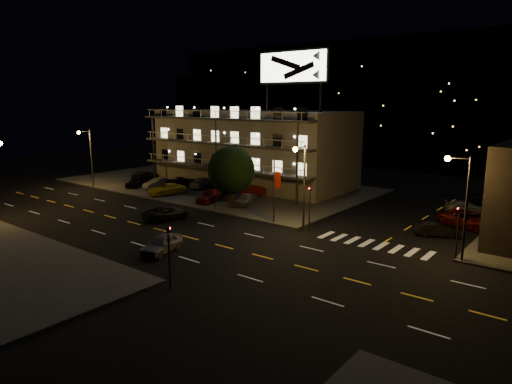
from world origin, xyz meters
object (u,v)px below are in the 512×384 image
Objects in this scene: lot_car_2 at (166,189)px; road_car_west at (166,213)px; road_car_east at (162,244)px; side_car_0 at (438,230)px; tree at (231,171)px; lot_car_7 at (204,183)px; lot_car_4 at (246,199)px.

lot_car_2 reaches higher than road_car_west.
lot_car_2 reaches higher than road_car_east.
road_car_west is at bearing 91.16° from side_car_0.
tree is 1.39× the size of lot_car_7.
lot_car_2 is at bearing 122.60° from road_car_east.
road_car_east is (5.12, -16.78, -0.09)m from lot_car_4.
lot_car_4 is at bearing 91.52° from road_car_east.
tree is 16.21m from road_car_east.
lot_car_2 is 32.88m from side_car_0.
lot_car_2 is at bearing 73.31° from lot_car_7.
road_car_east is at bearing -69.32° from tree.
tree reaches higher than lot_car_2.
lot_car_7 reaches higher than road_car_west.
tree is 8.70m from road_car_west.
road_car_east is at bearing -27.88° from lot_car_2.
side_car_0 is 0.90× the size of road_car_east.
lot_car_7 is at bearing 99.09° from lot_car_2.
lot_car_7 reaches higher than road_car_east.
road_car_east is at bearing 115.67° from lot_car_7.
road_car_east is at bearing 149.27° from road_car_west.
lot_car_4 is at bearing -93.18° from road_car_west.
road_car_west is at bearing -120.83° from lot_car_4.
road_car_east is at bearing 114.99° from side_car_0.
lot_car_7 is (-10.68, 6.48, -3.35)m from tree.
side_car_0 is (32.74, 3.05, -0.21)m from lot_car_2.
lot_car_7 is 1.30× the size of side_car_0.
road_car_west is at bearing -27.14° from lot_car_2.
tree is 1.62× the size of road_car_east.
tree is at bearing -118.93° from lot_car_4.
tree is 12.93m from lot_car_7.
lot_car_2 reaches higher than side_car_0.
lot_car_7 is 26.79m from road_car_east.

